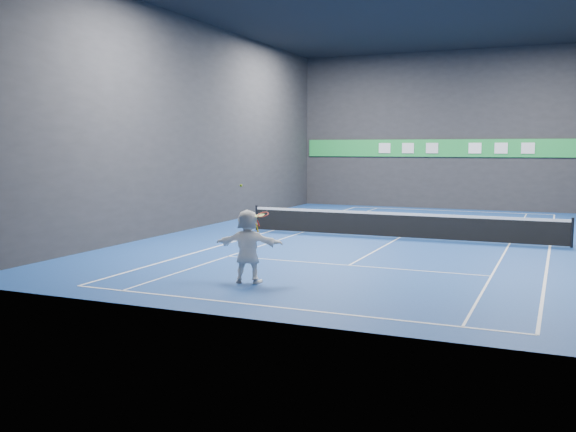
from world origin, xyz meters
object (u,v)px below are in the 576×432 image
at_px(player, 248,246).
at_px(tennis_racket, 262,217).
at_px(tennis_net, 399,224).
at_px(tennis_ball, 241,186).

bearing_deg(player, tennis_racket, 174.69).
relative_size(player, tennis_net, 0.15).
distance_m(tennis_ball, tennis_racket, 0.99).
bearing_deg(player, tennis_net, -112.19).
relative_size(tennis_ball, tennis_net, 0.01).
xyz_separation_m(player, tennis_net, (1.67, 9.80, -0.43)).
xyz_separation_m(tennis_ball, tennis_racket, (0.59, 0.00, -0.79)).
bearing_deg(tennis_net, player, -99.68).
bearing_deg(player, tennis_ball, -24.31).
bearing_deg(tennis_racket, tennis_ball, -179.74).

